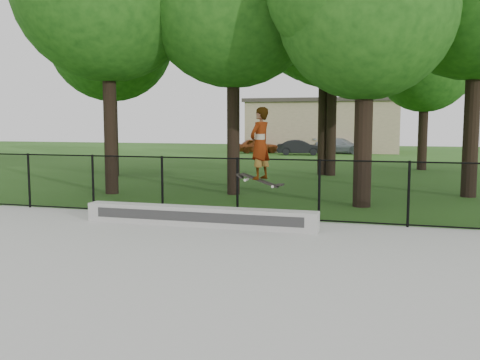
{
  "coord_description": "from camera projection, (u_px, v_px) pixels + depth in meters",
  "views": [
    {
      "loc": [
        3.68,
        -6.53,
        2.42
      ],
      "look_at": [
        0.56,
        4.2,
        1.2
      ],
      "focal_mm": 40.0,
      "sensor_mm": 36.0,
      "label": 1
    }
  ],
  "objects": [
    {
      "name": "ground",
      "position": [
        119.0,
        294.0,
        7.52
      ],
      "size": [
        100.0,
        100.0,
        0.0
      ],
      "primitive_type": "plane",
      "color": "#275518",
      "rests_on": "ground"
    },
    {
      "name": "distant_building",
      "position": [
        324.0,
        125.0,
        44.11
      ],
      "size": [
        12.4,
        6.4,
        4.3
      ],
      "color": "#C4AC8A",
      "rests_on": "ground"
    },
    {
      "name": "tree_row",
      "position": [
        294.0,
        12.0,
        20.49
      ],
      "size": [
        20.29,
        17.96,
        10.79
      ],
      "color": "black",
      "rests_on": "ground"
    },
    {
      "name": "car_b",
      "position": [
        300.0,
        147.0,
        39.22
      ],
      "size": [
        3.19,
        1.63,
        1.11
      ],
      "primitive_type": "imported",
      "rotation": [
        0.0,
        0.0,
        1.73
      ],
      "color": "black",
      "rests_on": "ground"
    },
    {
      "name": "skater_airborne",
      "position": [
        260.0,
        145.0,
        11.29
      ],
      "size": [
        0.81,
        0.65,
        1.73
      ],
      "color": "black",
      "rests_on": "ground"
    },
    {
      "name": "grind_ledge",
      "position": [
        199.0,
        216.0,
        12.13
      ],
      "size": [
        5.45,
        0.4,
        0.44
      ],
      "primitive_type": "cube",
      "color": "#B6B5B1",
      "rests_on": "concrete_slab"
    },
    {
      "name": "concrete_slab",
      "position": [
        119.0,
        292.0,
        7.51
      ],
      "size": [
        14.0,
        12.0,
        0.06
      ],
      "primitive_type": "cube",
      "color": "#ACADA7",
      "rests_on": "ground"
    },
    {
      "name": "car_a",
      "position": [
        257.0,
        146.0,
        41.69
      ],
      "size": [
        3.55,
        2.5,
        1.13
      ],
      "primitive_type": "imported",
      "rotation": [
        0.0,
        0.0,
        1.97
      ],
      "color": "#92441A",
      "rests_on": "ground"
    },
    {
      "name": "car_c",
      "position": [
        341.0,
        146.0,
        40.98
      ],
      "size": [
        4.09,
        2.63,
        1.19
      ],
      "primitive_type": "imported",
      "rotation": [
        0.0,
        0.0,
        1.3
      ],
      "color": "#8C969F",
      "rests_on": "ground"
    },
    {
      "name": "chainlink_fence",
      "position": [
        237.0,
        188.0,
        13.06
      ],
      "size": [
        16.06,
        0.06,
        1.5
      ],
      "color": "black",
      "rests_on": "concrete_slab"
    }
  ]
}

